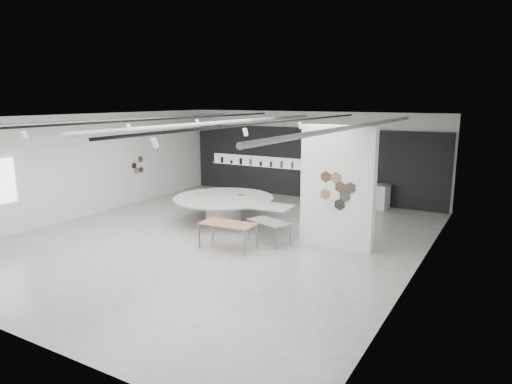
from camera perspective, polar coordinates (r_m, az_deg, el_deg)
The scene contains 7 objects.
room at distance 14.24m, azimuth -4.96°, elevation 2.38°, with size 12.02×14.02×3.82m.
back_wall_display at distance 20.32m, azimuth 6.36°, elevation 3.60°, with size 11.80×0.27×3.10m.
partition_column at distance 13.52m, azimuth 10.14°, elevation 0.57°, with size 2.20×0.38×3.60m.
display_island at distance 16.30m, azimuth -3.88°, elevation -1.74°, with size 4.73×3.79×0.91m.
sample_table_wood at distance 13.43m, azimuth -3.55°, elevation -4.15°, with size 1.66×0.88×0.76m.
sample_table_stone at distance 13.90m, azimuth 1.65°, elevation -3.91°, with size 1.49×1.09×0.69m.
kitchen_counter at distance 19.17m, azimuth 13.74°, elevation -0.32°, with size 1.81×0.87×1.37m.
Camera 1 is at (7.97, -11.51, 4.34)m, focal length 32.00 mm.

